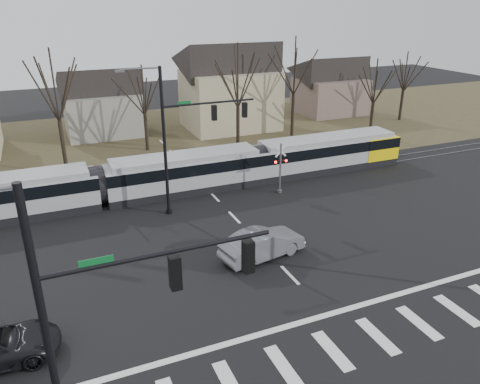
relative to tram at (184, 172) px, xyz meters
name	(u,v)px	position (x,y,z in m)	size (l,w,h in m)	color
ground	(309,295)	(1.78, -16.00, -1.65)	(140.00, 140.00, 0.00)	black
grass_verge	(158,138)	(1.78, 16.00, -1.64)	(140.00, 28.00, 0.01)	#38331E
crosswalk	(356,343)	(1.78, -20.00, -1.64)	(27.00, 2.60, 0.01)	silver
stop_line	(328,315)	(1.78, -17.80, -1.64)	(28.00, 0.35, 0.01)	silver
lane_dashes	(206,188)	(1.78, 0.00, -1.64)	(0.18, 30.00, 0.01)	silver
rail_pair	(207,188)	(1.78, -0.20, -1.62)	(90.00, 1.52, 0.06)	#59595E
tram	(184,172)	(0.00, 0.00, 0.00)	(39.86, 2.96, 3.02)	gray
sedan	(262,244)	(1.24, -11.59, -0.79)	(5.47, 2.81, 1.72)	slate
signal_pole_near_left	(108,325)	(-8.63, -22.00, 4.05)	(9.28, 0.44, 10.20)	black
signal_pole_far	(187,133)	(-0.63, -3.50, 4.05)	(9.28, 0.44, 10.20)	black
rail_crossing_signal	(280,170)	(6.78, -3.21, 0.24)	(1.08, 0.36, 4.00)	#59595B
tree_row	(190,101)	(3.78, 10.00, 3.35)	(59.20, 7.20, 10.00)	black
house_b	(102,98)	(-3.22, 20.00, 2.32)	(8.64, 7.56, 7.65)	gray
house_c	(230,83)	(10.78, 17.00, 3.59)	(10.80, 8.64, 10.10)	tan
house_d	(331,83)	(25.78, 19.00, 2.32)	(8.64, 7.56, 7.65)	brown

